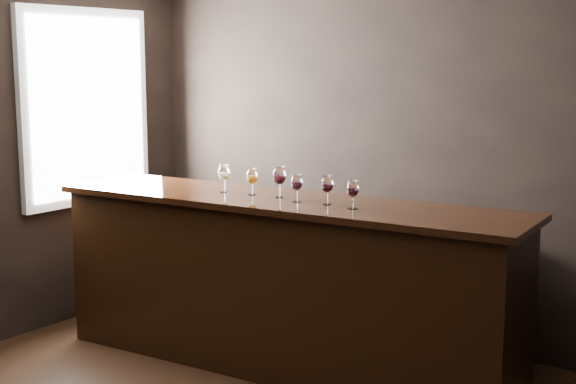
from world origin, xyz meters
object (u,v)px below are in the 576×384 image
Objects in this scene: glass_red_c at (327,185)px; glass_red_d at (353,189)px; bar_counter at (283,287)px; glass_red_a at (279,176)px; glass_white at (224,173)px; back_bar_shelf at (352,279)px; glass_amber at (252,177)px; glass_red_b at (297,183)px.

glass_red_c is 0.22m from glass_red_d.
glass_red_a is (-0.05, 0.03, 0.77)m from bar_counter.
back_bar_shelf is at bearing 59.26° from glass_white.
glass_red_a is (0.22, 0.02, 0.02)m from glass_amber.
bar_counter is 17.50× the size of glass_amber.
glass_amber is 0.97× the size of glass_red_c.
glass_red_a is 0.42m from glass_red_c.
glass_white is at bearing 179.17° from glass_red_d.
glass_red_a is 1.16× the size of glass_red_b.
glass_amber and glass_red_b have the same top height.
glass_white is 0.23m from glass_amber.
glass_red_d is (0.58, -0.04, 0.75)m from bar_counter.
glass_white is at bearing -178.99° from glass_red_c.
glass_red_a reaches higher than glass_amber.
glass_red_b is at bearing -19.08° from bar_counter.
back_bar_shelf is (0.03, 0.87, -0.14)m from bar_counter.
glass_red_b is (0.14, -0.04, 0.75)m from bar_counter.
bar_counter is at bearing 2.75° from glass_white.
bar_counter is 17.00× the size of glass_red_c.
glass_red_c is at bearing -69.35° from back_bar_shelf.
glass_red_c is (0.42, -0.04, -0.02)m from glass_red_a.
glass_amber is at bearing -173.95° from glass_red_a.
back_bar_shelf is at bearing 70.51° from glass_amber.
back_bar_shelf is 12.97× the size of glass_red_b.
glass_amber is (-0.31, -0.86, 0.89)m from back_bar_shelf.
back_bar_shelf is 13.08× the size of glass_red_d.
back_bar_shelf is 1.24m from glass_red_a.
bar_counter is 17.59× the size of glass_red_b.
bar_counter is 0.77m from glass_red_a.
bar_counter is 0.95m from glass_red_d.
glass_red_c is at bearing -5.81° from bar_counter.
glass_amber is at bearing 176.72° from glass_red_d.
glass_red_a is (0.45, 0.06, 0.01)m from glass_white.
glass_red_c is (0.87, 0.02, -0.00)m from glass_white.
glass_red_c is at bearing 171.74° from glass_red_d.
back_bar_shelf is 12.53× the size of glass_red_c.
glass_red_b reaches higher than back_bar_shelf.
glass_red_b is 0.97× the size of glass_red_c.
bar_counter is at bearing 176.09° from glass_red_d.
glass_red_c is 1.04× the size of glass_red_d.
glass_red_b is (0.19, -0.07, -0.02)m from glass_red_a.
bar_counter is at bearing -32.45° from glass_red_a.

